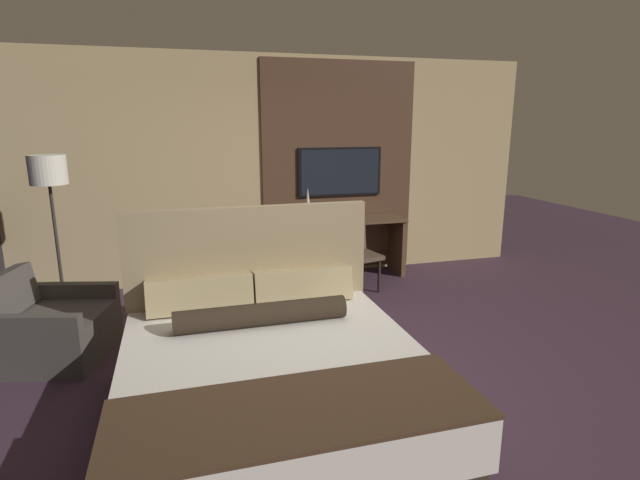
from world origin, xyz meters
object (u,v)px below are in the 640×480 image
tv (340,172)px  floor_lamp (49,184)px  bed (272,375)px  book (351,218)px  armchair_by_window (50,329)px  vase_short (321,214)px  desk (344,238)px  vase_tall (308,205)px  desk_chair (354,247)px

tv → floor_lamp: floor_lamp is taller
bed → book: (1.59, 2.91, 0.46)m
armchair_by_window → vase_short: 3.25m
bed → floor_lamp: 3.03m
desk → vase_tall: size_ratio=3.49×
armchair_by_window → vase_short: size_ratio=6.06×
bed → floor_lamp: floor_lamp is taller
desk → desk_chair: (-0.05, -0.51, 0.01)m
tv → book: bearing=-72.8°
armchair_by_window → floor_lamp: 1.41m
tv → vase_tall: bearing=-148.4°
floor_lamp → vase_short: floor_lamp is taller
desk → floor_lamp: 3.42m
tv → armchair_by_window: size_ratio=1.05×
floor_lamp → book: floor_lamp is taller
book → bed: bearing=-118.7°
desk → bed: bearing=-117.2°
desk_chair → book: size_ratio=3.36×
desk_chair → armchair_by_window: 3.30m
tv → armchair_by_window: tv is taller
bed → armchair_by_window: bearing=139.1°
tv → floor_lamp: size_ratio=0.66×
tv → desk: bearing=-90.0°
desk_chair → vase_tall: 0.77m
tv → vase_short: tv is taller
vase_tall → floor_lamp: bearing=-167.8°
vase_tall → vase_short: vase_tall is taller
tv → vase_tall: (-0.52, -0.32, -0.36)m
desk_chair → book: 0.55m
desk_chair → armchair_by_window: bearing=-175.3°
floor_lamp → book: (3.30, 0.66, -0.63)m
bed → armchair_by_window: bed is taller
desk → vase_short: bearing=-169.8°
tv → vase_short: size_ratio=6.34×
bed → tv: bearing=64.4°
bed → tv: 3.65m
desk → tv: bearing=90.0°
armchair_by_window → floor_lamp: (-0.04, 0.80, 1.16)m
vase_short → desk_chair: bearing=-57.5°
desk → tv: tv is taller
floor_lamp → book: size_ratio=6.48×
tv → vase_tall: 0.71m
bed → book: size_ratio=8.14×
book → tv: bearing=107.2°
desk → armchair_by_window: size_ratio=1.43×
bed → tv: size_ratio=1.90×
tv → vase_short: bearing=-141.4°
bed → vase_tall: bed is taller
tv → desk_chair: (-0.05, -0.71, -0.84)m
bed → vase_tall: size_ratio=4.85×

